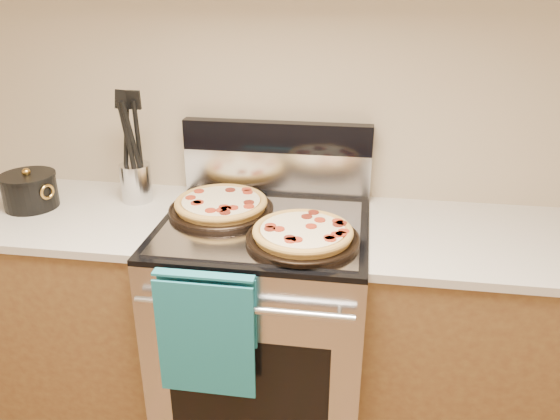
# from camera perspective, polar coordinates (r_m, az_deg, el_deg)

# --- Properties ---
(wall_back) EXTENTS (4.00, 0.00, 4.00)m
(wall_back) POSITION_cam_1_polar(r_m,az_deg,el_deg) (2.19, -0.18, 12.74)
(wall_back) COLOR #C0AC8A
(wall_back) RESTS_ON ground
(range_body) EXTENTS (0.76, 0.68, 0.90)m
(range_body) POSITION_cam_1_polar(r_m,az_deg,el_deg) (2.23, -1.58, -12.47)
(range_body) COLOR #B7B7BC
(range_body) RESTS_ON ground
(oven_window) EXTENTS (0.56, 0.01, 0.40)m
(oven_window) POSITION_cam_1_polar(r_m,az_deg,el_deg) (1.97, -3.39, -18.12)
(oven_window) COLOR black
(oven_window) RESTS_ON range_body
(cooktop) EXTENTS (0.76, 0.68, 0.02)m
(cooktop) POSITION_cam_1_polar(r_m,az_deg,el_deg) (1.99, -1.72, -1.71)
(cooktop) COLOR black
(cooktop) RESTS_ON range_body
(backsplash_lower) EXTENTS (0.76, 0.06, 0.18)m
(backsplash_lower) POSITION_cam_1_polar(r_m,az_deg,el_deg) (2.24, -0.33, 3.96)
(backsplash_lower) COLOR silver
(backsplash_lower) RESTS_ON cooktop
(backsplash_upper) EXTENTS (0.76, 0.06, 0.12)m
(backsplash_upper) POSITION_cam_1_polar(r_m,az_deg,el_deg) (2.19, -0.34, 7.66)
(backsplash_upper) COLOR black
(backsplash_upper) RESTS_ON backsplash_lower
(oven_handle) EXTENTS (0.70, 0.03, 0.03)m
(oven_handle) POSITION_cam_1_polar(r_m,az_deg,el_deg) (1.73, -3.95, -10.29)
(oven_handle) COLOR silver
(oven_handle) RESTS_ON range_body
(dish_towel) EXTENTS (0.32, 0.05, 0.42)m
(dish_towel) POSITION_cam_1_polar(r_m,az_deg,el_deg) (1.81, -7.66, -12.53)
(dish_towel) COLOR #1C698C
(dish_towel) RESTS_ON oven_handle
(foil_sheet) EXTENTS (0.70, 0.55, 0.01)m
(foil_sheet) POSITION_cam_1_polar(r_m,az_deg,el_deg) (1.96, -1.89, -1.74)
(foil_sheet) COLOR gray
(foil_sheet) RESTS_ON cooktop
(cabinet_left) EXTENTS (1.00, 0.62, 0.88)m
(cabinet_left) POSITION_cam_1_polar(r_m,az_deg,el_deg) (2.54, -21.66, -9.62)
(cabinet_left) COLOR brown
(cabinet_left) RESTS_ON ground
(countertop_left) EXTENTS (1.02, 0.64, 0.03)m
(countertop_left) POSITION_cam_1_polar(r_m,az_deg,el_deg) (2.34, -23.31, -0.19)
(countertop_left) COLOR beige
(countertop_left) RESTS_ON cabinet_left
(cabinet_right) EXTENTS (1.00, 0.62, 0.88)m
(cabinet_right) POSITION_cam_1_polar(r_m,az_deg,el_deg) (2.30, 21.35, -13.38)
(cabinet_right) COLOR brown
(cabinet_right) RESTS_ON ground
(countertop_right) EXTENTS (1.02, 0.64, 0.03)m
(countertop_right) POSITION_cam_1_polar(r_m,az_deg,el_deg) (2.07, 23.18, -3.18)
(countertop_right) COLOR beige
(countertop_right) RESTS_ON cabinet_right
(pepperoni_pizza_back) EXTENTS (0.47, 0.47, 0.05)m
(pepperoni_pizza_back) POSITION_cam_1_polar(r_m,az_deg,el_deg) (2.07, -6.16, 0.48)
(pepperoni_pizza_back) COLOR #BF873A
(pepperoni_pizza_back) RESTS_ON foil_sheet
(pepperoni_pizza_front) EXTENTS (0.49, 0.49, 0.05)m
(pepperoni_pizza_front) POSITION_cam_1_polar(r_m,az_deg,el_deg) (1.84, 2.39, -2.57)
(pepperoni_pizza_front) COLOR #BF873A
(pepperoni_pizza_front) RESTS_ON foil_sheet
(utensil_crock) EXTENTS (0.16, 0.16, 0.15)m
(utensil_crock) POSITION_cam_1_polar(r_m,az_deg,el_deg) (2.27, -14.79, 2.80)
(utensil_crock) COLOR silver
(utensil_crock) RESTS_ON countertop_left
(saucepan) EXTENTS (0.26, 0.26, 0.12)m
(saucepan) POSITION_cam_1_polar(r_m,az_deg,el_deg) (2.35, -24.66, 1.72)
(saucepan) COLOR black
(saucepan) RESTS_ON countertop_left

